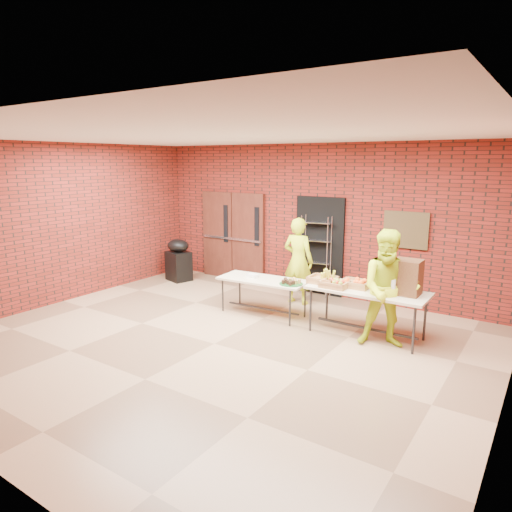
{
  "coord_description": "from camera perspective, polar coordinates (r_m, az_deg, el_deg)",
  "views": [
    {
      "loc": [
        4.33,
        -5.24,
        2.83
      ],
      "look_at": [
        -0.15,
        1.4,
        1.16
      ],
      "focal_mm": 32.0,
      "sensor_mm": 36.0,
      "label": 1
    }
  ],
  "objects": [
    {
      "name": "basket_bananas",
      "position": [
        7.86,
        8.35,
        -2.91
      ],
      "size": [
        0.46,
        0.36,
        0.14
      ],
      "color": "#B07A47",
      "rests_on": "table_right"
    },
    {
      "name": "napkin_box",
      "position": [
        8.57,
        -0.44,
        -2.48
      ],
      "size": [
        0.19,
        0.13,
        0.06
      ],
      "primitive_type": "cube",
      "color": "white",
      "rests_on": "table_left"
    },
    {
      "name": "covered_grill",
      "position": [
        11.11,
        -9.66,
        -0.48
      ],
      "size": [
        0.66,
        0.6,
        1.0
      ],
      "rotation": [
        0.0,
        0.0,
        -0.28
      ],
      "color": "black",
      "rests_on": "room"
    },
    {
      "name": "room",
      "position": [
        6.91,
        -5.47,
        1.47
      ],
      "size": [
        8.08,
        7.08,
        3.28
      ],
      "color": "brown",
      "rests_on": "ground"
    },
    {
      "name": "wire_rack",
      "position": [
        9.76,
        7.47,
        0.01
      ],
      "size": [
        0.66,
        0.32,
        1.71
      ],
      "primitive_type": null,
      "rotation": [
        0.0,
        0.0,
        0.18
      ],
      "color": "#ACACB3",
      "rests_on": "room"
    },
    {
      "name": "coffee_dispenser",
      "position": [
        7.46,
        18.35,
        -2.52
      ],
      "size": [
        0.42,
        0.37,
        0.55
      ],
      "primitive_type": "cube",
      "color": "brown",
      "rests_on": "table_right"
    },
    {
      "name": "basket_oranges",
      "position": [
        7.71,
        12.34,
        -3.37
      ],
      "size": [
        0.46,
        0.36,
        0.14
      ],
      "color": "#B07A47",
      "rests_on": "table_right"
    },
    {
      "name": "dark_doorway",
      "position": [
        9.84,
        7.93,
        1.25
      ],
      "size": [
        1.1,
        0.06,
        2.1
      ],
      "primitive_type": "cube",
      "color": "black",
      "rests_on": "room"
    },
    {
      "name": "double_doors",
      "position": [
        11.0,
        -2.91,
        2.49
      ],
      "size": [
        1.78,
        0.12,
        2.1
      ],
      "color": "#4C2115",
      "rests_on": "room"
    },
    {
      "name": "cup_stack_back",
      "position": [
        7.47,
        16.06,
        -3.66
      ],
      "size": [
        0.07,
        0.07,
        0.22
      ],
      "primitive_type": "cylinder",
      "color": "white",
      "rests_on": "table_right"
    },
    {
      "name": "cup_stack_mid",
      "position": [
        7.29,
        16.69,
        -3.88
      ],
      "size": [
        0.09,
        0.09,
        0.27
      ],
      "primitive_type": "cylinder",
      "color": "white",
      "rests_on": "table_right"
    },
    {
      "name": "table_right",
      "position": [
        7.65,
        13.74,
        -4.55
      ],
      "size": [
        1.93,
        0.8,
        0.79
      ],
      "rotation": [
        0.0,
        0.0,
        0.0
      ],
      "color": "beige",
      "rests_on": "room"
    },
    {
      "name": "muffin_tray",
      "position": [
        8.13,
        4.4,
        -3.21
      ],
      "size": [
        0.42,
        0.42,
        0.1
      ],
      "color": "#155020",
      "rests_on": "table_left"
    },
    {
      "name": "table_left",
      "position": [
        8.49,
        0.89,
        -3.25
      ],
      "size": [
        1.72,
        0.82,
        0.68
      ],
      "rotation": [
        0.0,
        0.0,
        0.08
      ],
      "color": "beige",
      "rests_on": "room"
    },
    {
      "name": "basket_apples",
      "position": [
        7.62,
        9.78,
        -3.45
      ],
      "size": [
        0.44,
        0.34,
        0.14
      ],
      "color": "#B07A47",
      "rests_on": "table_right"
    },
    {
      "name": "bronze_plaque",
      "position": [
        9.12,
        18.21,
        3.12
      ],
      "size": [
        0.85,
        0.04,
        0.7
      ],
      "primitive_type": "cube",
      "color": "#43341B",
      "rests_on": "room"
    },
    {
      "name": "volunteer_man",
      "position": [
        7.27,
        16.29,
        -3.99
      ],
      "size": [
        1.09,
        0.98,
        1.83
      ],
      "primitive_type": "imported",
      "rotation": [
        0.0,
        0.0,
        0.39
      ],
      "color": "#BDD818",
      "rests_on": "room"
    },
    {
      "name": "cup_stack_front",
      "position": [
        7.36,
        15.11,
        -3.8
      ],
      "size": [
        0.08,
        0.08,
        0.23
      ],
      "primitive_type": "cylinder",
      "color": "white",
      "rests_on": "table_right"
    },
    {
      "name": "volunteer_woman",
      "position": [
        9.15,
        5.3,
        -0.61
      ],
      "size": [
        0.64,
        0.42,
        1.75
      ],
      "primitive_type": "imported",
      "rotation": [
        0.0,
        0.0,
        3.14
      ],
      "color": "#BDD818",
      "rests_on": "room"
    }
  ]
}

